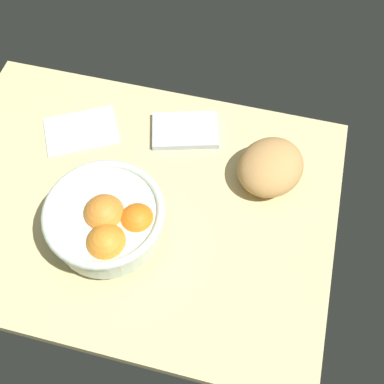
% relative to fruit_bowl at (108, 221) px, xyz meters
% --- Properties ---
extents(ground_plane, '(0.80, 0.58, 0.03)m').
position_rel_fruit_bowl_xyz_m(ground_plane, '(-0.01, -0.08, -0.08)').
color(ground_plane, '#D1C082').
extents(fruit_bowl, '(0.22, 0.22, 0.11)m').
position_rel_fruit_bowl_xyz_m(fruit_bowl, '(0.00, 0.00, 0.00)').
color(fruit_bowl, silver).
rests_on(fruit_bowl, ground).
extents(bread_loaf, '(0.17, 0.18, 0.08)m').
position_rel_fruit_bowl_xyz_m(bread_loaf, '(-0.26, -0.20, -0.02)').
color(bread_loaf, tan).
rests_on(bread_loaf, ground).
extents(napkin_folded, '(0.16, 0.13, 0.01)m').
position_rel_fruit_bowl_xyz_m(napkin_folded, '(-0.07, -0.27, -0.06)').
color(napkin_folded, '#B5BFC9').
rests_on(napkin_folded, ground).
extents(napkin_spare, '(0.18, 0.17, 0.01)m').
position_rel_fruit_bowl_xyz_m(napkin_spare, '(0.15, -0.22, -0.06)').
color(napkin_spare, silver).
rests_on(napkin_spare, ground).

